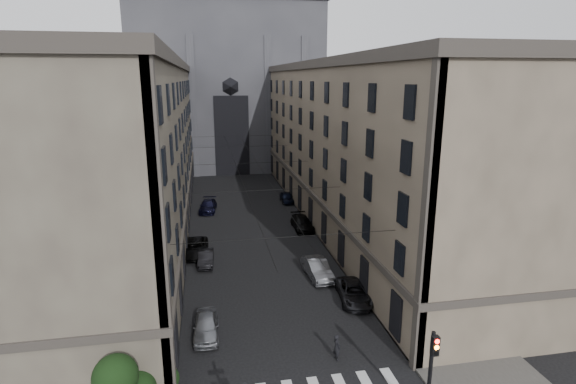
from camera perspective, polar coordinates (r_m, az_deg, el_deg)
sidewalk_left at (r=54.49m, az=-16.12°, el=-4.34°), size 7.00×80.00×0.15m
sidewalk_right at (r=56.28m, az=5.68°, el=-3.23°), size 7.00×80.00×0.15m
building_left at (r=52.77m, az=-20.00°, el=5.14°), size 13.60×60.60×18.85m
building_right at (r=55.13m, az=8.87°, el=6.19°), size 13.60×60.60×18.85m
gothic_tower at (r=90.57m, az=-7.80°, el=14.70°), size 35.00×23.00×58.00m
traffic_light_right at (r=24.42m, az=17.75°, el=-20.50°), size 0.34×0.50×5.20m
tram_wires at (r=52.25m, az=-5.17°, el=3.52°), size 14.00×60.00×0.43m
car_left_near at (r=32.07m, az=-10.36°, el=-16.38°), size 1.82×4.28×1.44m
car_left_midnear at (r=42.97m, az=-10.38°, el=-8.27°), size 1.55×3.95×1.28m
car_left_midfar at (r=45.44m, az=-11.77°, el=-6.94°), size 2.74×5.43×1.47m
car_left_far at (r=59.53m, az=-10.12°, el=-1.76°), size 2.59×5.18×1.45m
car_right_near at (r=39.80m, az=3.73°, el=-9.69°), size 2.01×4.97×1.60m
car_right_midnear at (r=36.27m, az=8.38°, el=-12.51°), size 2.92×5.27×1.39m
car_right_midfar at (r=51.76m, az=1.81°, el=-3.97°), size 2.09×5.11×1.48m
car_right_far at (r=62.88m, az=-0.16°, el=-0.70°), size 1.70×4.10×1.39m
pedestrian at (r=29.44m, az=6.20°, el=-18.99°), size 0.57×0.71×1.69m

